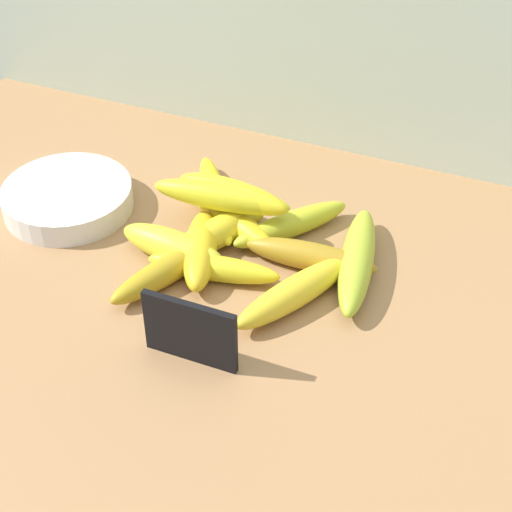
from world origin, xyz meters
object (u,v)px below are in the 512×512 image
at_px(banana_3, 291,224).
at_px(banana_4, 295,292).
at_px(banana_9, 357,260).
at_px(fruit_bowl, 68,198).
at_px(banana_2, 216,199).
at_px(banana_6, 168,269).
at_px(banana_12, 233,194).
at_px(banana_5, 201,250).
at_px(banana_7, 173,247).
at_px(banana_0, 311,256).
at_px(chalkboard_sign, 191,334).
at_px(banana_8, 216,233).
at_px(banana_10, 230,218).
at_px(banana_11, 221,197).
at_px(banana_1, 213,268).

distance_m(banana_3, banana_4, 0.13).
bearing_deg(banana_4, banana_9, 57.96).
distance_m(fruit_bowl, banana_2, 0.20).
relative_size(banana_4, banana_6, 1.05).
relative_size(banana_4, banana_12, 1.15).
bearing_deg(fruit_bowl, banana_3, 11.23).
xyz_separation_m(banana_5, banana_7, (-0.03, -0.01, 0.00)).
distance_m(banana_9, banana_12, 0.19).
xyz_separation_m(banana_0, banana_6, (-0.15, -0.09, -0.00)).
xyz_separation_m(banana_0, banana_9, (0.06, 0.01, 0.00)).
distance_m(chalkboard_sign, banana_7, 0.17).
bearing_deg(banana_12, banana_2, 142.53).
height_order(banana_0, banana_5, banana_5).
height_order(banana_2, banana_9, banana_9).
relative_size(banana_2, banana_7, 1.36).
bearing_deg(banana_3, banana_8, -144.19).
relative_size(banana_3, banana_12, 1.09).
xyz_separation_m(chalkboard_sign, banana_10, (-0.05, 0.23, -0.02)).
xyz_separation_m(banana_4, banana_10, (-0.13, 0.10, -0.00)).
height_order(banana_0, banana_9, banana_9).
height_order(banana_8, banana_9, same).
height_order(chalkboard_sign, banana_6, chalkboard_sign).
relative_size(banana_2, banana_6, 1.18).
bearing_deg(banana_11, banana_2, 123.94).
xyz_separation_m(banana_9, banana_12, (-0.18, 0.03, 0.04)).
bearing_deg(banana_4, banana_3, 112.54).
height_order(banana_0, banana_1, banana_0).
relative_size(banana_6, banana_9, 0.84).
bearing_deg(banana_1, banana_4, -2.92).
distance_m(fruit_bowl, banana_0, 0.35).
height_order(banana_3, banana_5, banana_5).
bearing_deg(banana_7, chalkboard_sign, -56.64).
xyz_separation_m(banana_8, banana_9, (0.19, 0.02, 0.00)).
height_order(banana_4, banana_8, banana_8).
height_order(banana_4, banana_12, banana_12).
relative_size(banana_8, banana_12, 1.07).
bearing_deg(banana_5, banana_10, 85.04).
height_order(banana_2, banana_11, banana_11).
height_order(banana_10, banana_12, banana_12).
bearing_deg(fruit_bowl, banana_10, 10.14).
bearing_deg(banana_9, banana_10, 173.20).
bearing_deg(banana_12, banana_1, -79.86).
distance_m(banana_4, banana_8, 0.15).
relative_size(banana_8, banana_10, 0.93).
bearing_deg(banana_8, banana_7, -128.59).
xyz_separation_m(banana_3, banana_10, (-0.08, -0.02, 0.00)).
bearing_deg(banana_9, banana_6, -154.33).
relative_size(fruit_bowl, banana_9, 0.86).
relative_size(banana_2, banana_3, 1.18).
distance_m(banana_1, banana_11, 0.10).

